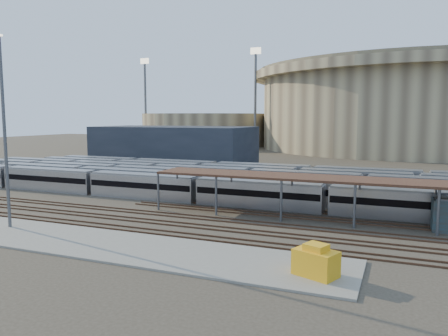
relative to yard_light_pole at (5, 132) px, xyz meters
name	(u,v)px	position (x,y,z in m)	size (l,w,h in m)	color
ground	(208,217)	(18.57, 13.68, -10.93)	(420.00, 420.00, 0.00)	#383026
apron	(100,244)	(13.57, -1.32, -10.83)	(50.00, 9.00, 0.20)	gray
subway_trains	(260,183)	(19.68, 32.18, -9.13)	(126.91, 23.90, 3.60)	#B9BABF
inspection_shed	(396,184)	(40.57, 17.68, -5.95)	(60.30, 6.00, 5.30)	#545559
empty_tracks	(190,225)	(18.57, 8.68, -10.84)	(170.00, 9.62, 0.18)	#4C3323
stadium	(411,107)	(43.57, 153.68, 5.54)	(124.00, 124.00, 32.50)	tan
secondary_arena	(206,129)	(-41.43, 143.68, -3.93)	(56.00, 56.00, 14.00)	tan
service_building	(174,145)	(-16.43, 68.68, -5.93)	(42.00, 20.00, 10.00)	#1E232D
floodlight_0	(255,95)	(-11.43, 123.68, 9.71)	(4.00, 1.00, 38.40)	#545559
floodlight_1	(145,99)	(-66.43, 133.68, 9.71)	(4.00, 1.00, 38.40)	#545559
floodlight_3	(329,99)	(8.57, 173.68, 9.71)	(4.00, 1.00, 38.40)	#545559
yard_light_pole	(5,132)	(0.00, 0.00, 0.00)	(0.81, 0.36, 21.30)	#545559
yellow_equipment	(316,263)	(35.11, -2.31, -9.71)	(3.28, 2.05, 2.05)	gold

